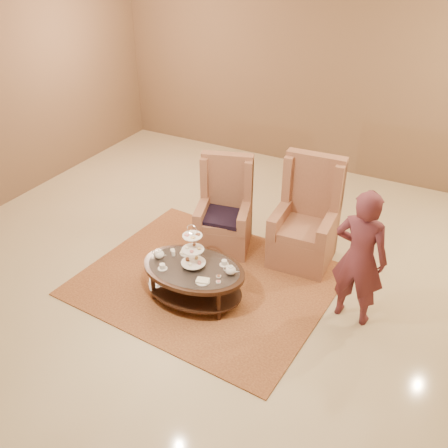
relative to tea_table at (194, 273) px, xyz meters
The scene contains 8 objects.
ground 0.48m from the tea_table, 59.97° to the left, with size 8.00×8.00×0.00m, color beige.
ceiling 0.48m from the tea_table, 59.97° to the left, with size 8.00×8.00×0.02m, color silver.
wall_back 4.48m from the tea_table, 87.99° to the left, with size 8.00×0.04×3.50m, color brown.
rug 0.51m from the tea_table, 94.98° to the left, with size 3.10×2.64×0.02m.
tea_table is the anchor object (origin of this frame).
armchair_left 1.22m from the tea_table, 100.89° to the left, with size 0.87×0.88×1.27m.
armchair_right 1.65m from the tea_table, 59.46° to the left, with size 0.80×0.82×1.40m.
person 1.86m from the tea_table, 18.21° to the left, with size 0.62×0.43×1.61m.
Camera 1 is at (2.33, -4.16, 3.87)m, focal length 40.00 mm.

